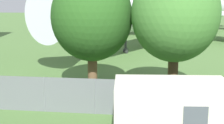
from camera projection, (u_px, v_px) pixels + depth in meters
perimeter_fence at (95, 97)px, 15.07m from camera, size 56.07×0.07×1.77m
airplane at (177, 8)px, 41.68m from camera, size 36.35×44.23×13.14m
portable_cabin at (171, 114)px, 11.85m from camera, size 4.48×2.69×2.47m
tree_near_hangar at (175, 14)px, 16.92m from camera, size 4.79×4.79×7.35m
tree_far_right at (92, 17)px, 18.33m from camera, size 4.80×4.80×7.13m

